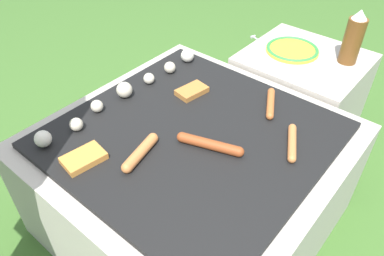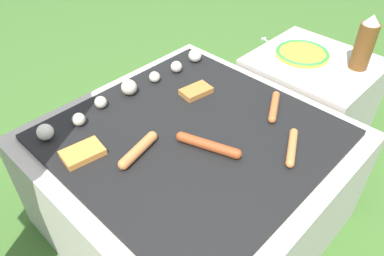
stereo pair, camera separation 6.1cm
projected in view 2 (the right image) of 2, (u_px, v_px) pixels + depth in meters
name	position (u px, v px, depth m)	size (l,w,h in m)	color
ground_plane	(192.00, 218.00, 1.45)	(14.00, 14.00, 0.00)	#3D6628
grill	(192.00, 180.00, 1.31)	(0.88, 0.88, 0.44)	#B2AA9E
side_ledge	(306.00, 104.00, 1.65)	(0.44, 0.47, 0.44)	#B2AA9E
sausage_front_center	(138.00, 150.00, 1.08)	(0.17, 0.06, 0.03)	#C6753D
sausage_front_right	(208.00, 145.00, 1.10)	(0.09, 0.20, 0.03)	#93421E
sausage_back_right	(274.00, 107.00, 1.25)	(0.15, 0.09, 0.03)	#B7602D
sausage_front_left	(292.00, 147.00, 1.10)	(0.15, 0.09, 0.03)	#C6753D
bread_slice_right	(196.00, 91.00, 1.32)	(0.12, 0.08, 0.02)	#B27033
bread_slice_center	(83.00, 153.00, 1.08)	(0.13, 0.10, 0.02)	#D18438
mushroom_row	(132.00, 88.00, 1.31)	(0.70, 0.07, 0.06)	silver
plate_colorful	(302.00, 53.00, 1.53)	(0.22, 0.22, 0.02)	yellow
condiment_bottle	(365.00, 44.00, 1.40)	(0.07, 0.07, 0.22)	brown
fork_utensil	(276.00, 47.00, 1.58)	(0.08, 0.20, 0.01)	silver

